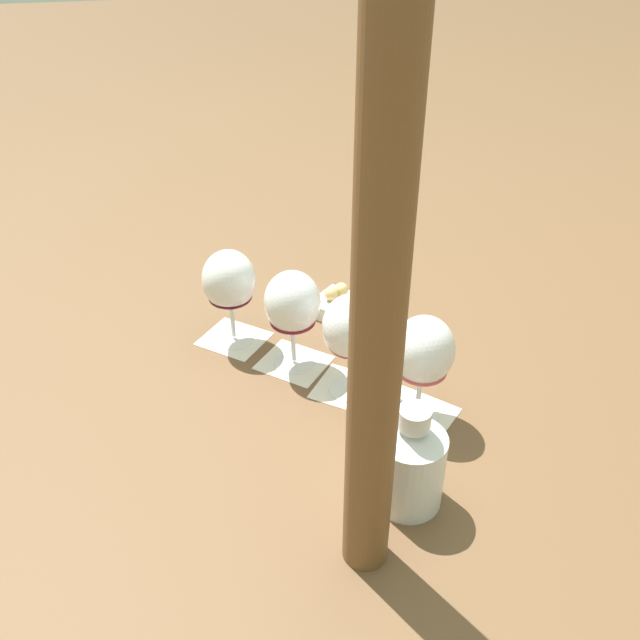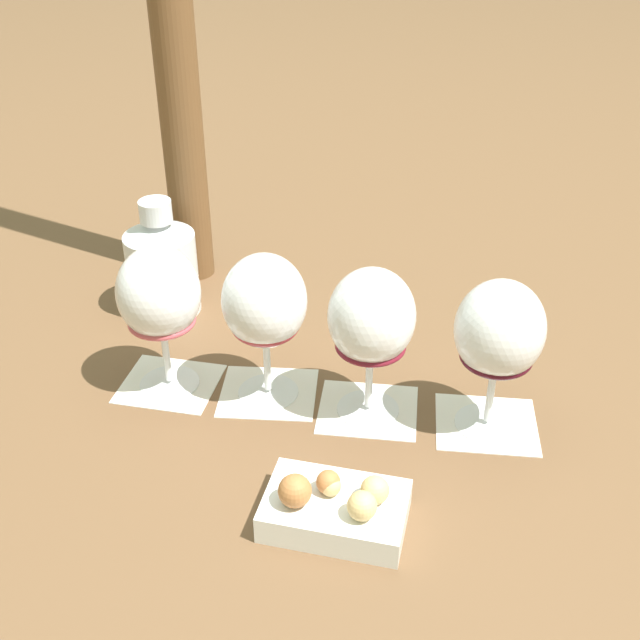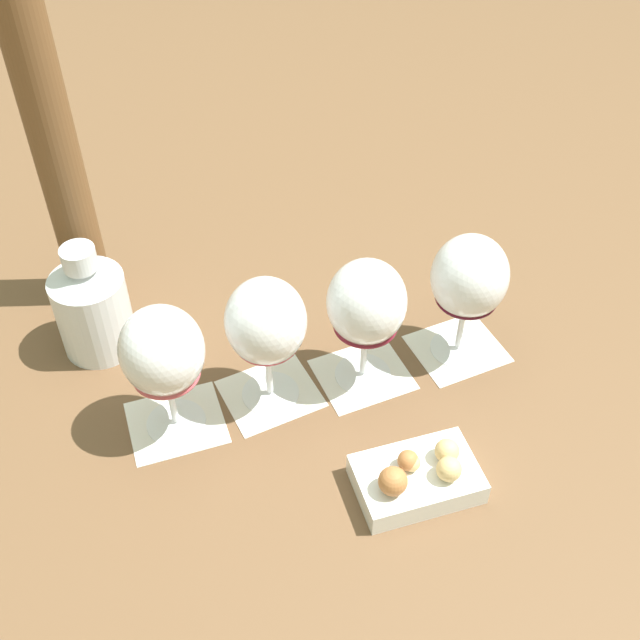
{
  "view_description": "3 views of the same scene",
  "coord_description": "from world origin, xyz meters",
  "px_view_note": "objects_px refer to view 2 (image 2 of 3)",
  "views": [
    {
      "loc": [
        -0.88,
        0.19,
        0.72
      ],
      "look_at": [
        -0.0,
        -0.0,
        0.11
      ],
      "focal_mm": 38.0,
      "sensor_mm": 36.0,
      "label": 1
    },
    {
      "loc": [
        0.6,
        -0.4,
        0.57
      ],
      "look_at": [
        -0.0,
        -0.0,
        0.11
      ],
      "focal_mm": 45.0,
      "sensor_mm": 36.0,
      "label": 2
    },
    {
      "loc": [
        0.28,
        -0.59,
        0.75
      ],
      "look_at": [
        -0.0,
        -0.0,
        0.11
      ],
      "focal_mm": 45.0,
      "sensor_mm": 36.0,
      "label": 3
    }
  ],
  "objects_px": {
    "wine_glass_1": "(265,307)",
    "snack_dish": "(335,507)",
    "wine_glass_2": "(371,322)",
    "wine_glass_0": "(159,298)",
    "ceramic_vase": "(162,264)",
    "wine_glass_3": "(499,336)"
  },
  "relations": [
    {
      "from": "wine_glass_1",
      "to": "snack_dish",
      "type": "xyz_separation_m",
      "value": [
        0.21,
        -0.05,
        -0.1
      ]
    },
    {
      "from": "wine_glass_1",
      "to": "wine_glass_2",
      "type": "height_order",
      "value": "same"
    },
    {
      "from": "wine_glass_0",
      "to": "ceramic_vase",
      "type": "relative_size",
      "value": 1.11
    },
    {
      "from": "wine_glass_0",
      "to": "snack_dish",
      "type": "relative_size",
      "value": 1.13
    },
    {
      "from": "wine_glass_3",
      "to": "snack_dish",
      "type": "xyz_separation_m",
      "value": [
        0.03,
        -0.22,
        -0.1
      ]
    },
    {
      "from": "wine_glass_3",
      "to": "snack_dish",
      "type": "distance_m",
      "value": 0.24
    },
    {
      "from": "wine_glass_3",
      "to": "ceramic_vase",
      "type": "xyz_separation_m",
      "value": [
        -0.42,
        -0.19,
        -0.05
      ]
    },
    {
      "from": "snack_dish",
      "to": "wine_glass_0",
      "type": "bearing_deg",
      "value": -172.45
    },
    {
      "from": "wine_glass_1",
      "to": "wine_glass_2",
      "type": "distance_m",
      "value": 0.12
    },
    {
      "from": "wine_glass_3",
      "to": "ceramic_vase",
      "type": "relative_size",
      "value": 1.11
    },
    {
      "from": "wine_glass_1",
      "to": "wine_glass_3",
      "type": "xyz_separation_m",
      "value": [
        0.18,
        0.17,
        0.0
      ]
    },
    {
      "from": "wine_glass_3",
      "to": "ceramic_vase",
      "type": "distance_m",
      "value": 0.46
    },
    {
      "from": "wine_glass_0",
      "to": "snack_dish",
      "type": "height_order",
      "value": "wine_glass_0"
    },
    {
      "from": "wine_glass_2",
      "to": "snack_dish",
      "type": "distance_m",
      "value": 0.2
    },
    {
      "from": "wine_glass_0",
      "to": "snack_dish",
      "type": "distance_m",
      "value": 0.31
    },
    {
      "from": "wine_glass_2",
      "to": "wine_glass_3",
      "type": "relative_size",
      "value": 1.0
    },
    {
      "from": "wine_glass_0",
      "to": "wine_glass_3",
      "type": "distance_m",
      "value": 0.37
    },
    {
      "from": "wine_glass_1",
      "to": "wine_glass_3",
      "type": "bearing_deg",
      "value": 43.27
    },
    {
      "from": "wine_glass_2",
      "to": "snack_dish",
      "type": "height_order",
      "value": "wine_glass_2"
    },
    {
      "from": "ceramic_vase",
      "to": "wine_glass_1",
      "type": "bearing_deg",
      "value": 4.64
    },
    {
      "from": "wine_glass_0",
      "to": "ceramic_vase",
      "type": "xyz_separation_m",
      "value": [
        -0.16,
        0.07,
        -0.05
      ]
    },
    {
      "from": "wine_glass_1",
      "to": "wine_glass_0",
      "type": "bearing_deg",
      "value": -132.09
    }
  ]
}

